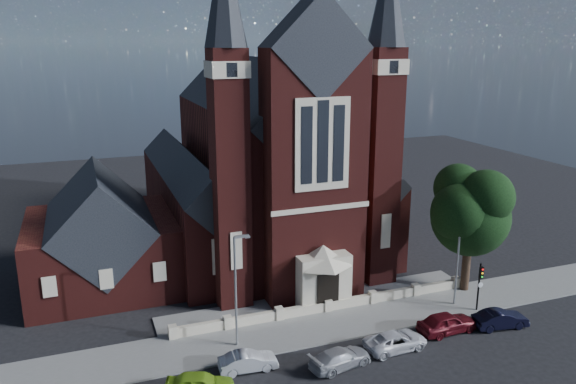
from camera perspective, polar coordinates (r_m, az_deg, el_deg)
name	(u,v)px	position (r m, az deg, el deg)	size (l,w,h in m)	color
ground	(289,271)	(52.06, 0.11, -8.06)	(120.00, 120.00, 0.00)	black
pavement_strip	(338,323)	(43.35, 5.14, -13.14)	(60.00, 5.00, 0.12)	slate
forecourt_paving	(317,301)	(46.58, 2.98, -10.99)	(26.00, 3.00, 0.14)	slate
forecourt_wall	(327,312)	(44.95, 4.01, -12.03)	(24.00, 0.40, 0.90)	beige
church	(261,167)	(56.72, -2.72, 2.57)	(20.01, 34.90, 29.20)	#4B1714
parish_hall	(101,241)	(50.55, -18.44, -4.71)	(12.00, 12.20, 10.24)	#4B1714
street_tree	(474,213)	(48.08, 18.38, -2.01)	(6.40, 6.60, 10.70)	black
street_lamp_left	(237,285)	(38.39, -5.23, -9.38)	(1.16, 0.22, 8.09)	gray
street_lamp_right	(459,251)	(46.05, 17.01, -5.75)	(1.16, 0.22, 8.09)	gray
traffic_signal	(480,281)	(46.20, 18.91, -8.54)	(0.28, 0.42, 4.00)	black
car_lime_van	(200,384)	(35.71, -8.94, -18.71)	(1.65, 4.10, 1.40)	#84BC25
car_silver_a	(248,361)	(37.60, -4.09, -16.78)	(1.32, 3.79, 1.25)	#B7B9BF
car_silver_b	(340,358)	(37.99, 5.33, -16.45)	(1.76, 4.34, 1.26)	#989A9F
car_white_suv	(396,341)	(40.38, 10.88, -14.64)	(2.06, 4.47, 1.24)	white
car_dark_red	(447,323)	(43.22, 15.84, -12.64)	(1.81, 4.49, 1.53)	#590F17
car_navy	(500,319)	(45.11, 20.77, -11.98)	(1.43, 4.09, 1.35)	black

